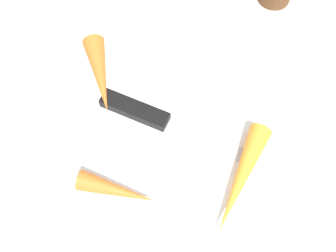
% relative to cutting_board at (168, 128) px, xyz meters
% --- Properties ---
extents(ground_plane, '(1.40, 1.40, 0.00)m').
position_rel_cutting_board_xyz_m(ground_plane, '(0.00, 0.00, -0.01)').
color(ground_plane, '#ADA8A0').
extents(cutting_board, '(0.36, 0.26, 0.01)m').
position_rel_cutting_board_xyz_m(cutting_board, '(0.00, 0.00, 0.00)').
color(cutting_board, white).
rests_on(cutting_board, ground_plane).
extents(knife, '(0.08, 0.20, 0.01)m').
position_rel_cutting_board_xyz_m(knife, '(-0.01, -0.03, 0.01)').
color(knife, '#B7B7BC').
rests_on(knife, cutting_board).
extents(carrot_longest, '(0.14, 0.07, 0.03)m').
position_rel_cutting_board_xyz_m(carrot_longest, '(0.06, 0.09, 0.02)').
color(carrot_longest, orange).
rests_on(carrot_longest, cutting_board).
extents(carrot_shortest, '(0.04, 0.09, 0.03)m').
position_rel_cutting_board_xyz_m(carrot_shortest, '(0.10, -0.05, 0.02)').
color(carrot_shortest, orange).
rests_on(carrot_shortest, cutting_board).
extents(carrot_medium, '(0.11, 0.07, 0.03)m').
position_rel_cutting_board_xyz_m(carrot_medium, '(-0.05, -0.10, 0.02)').
color(carrot_medium, orange).
rests_on(carrot_medium, cutting_board).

